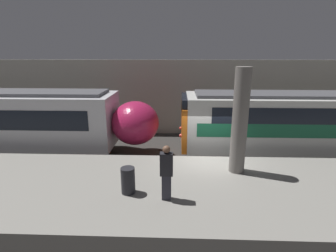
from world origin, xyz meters
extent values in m
plane|color=#33302D|center=(0.00, 0.00, 0.00)|extent=(120.00, 120.00, 0.00)
cube|color=gray|center=(0.00, -2.58, 0.49)|extent=(40.00, 5.16, 0.98)
cube|color=#B2AD9E|center=(0.00, 6.36, 2.40)|extent=(50.00, 0.15, 4.81)
cylinder|color=slate|center=(0.90, -1.37, 2.90)|extent=(0.56, 0.56, 3.84)
ellipsoid|color=#B21E4C|center=(-3.49, 2.40, 1.77)|extent=(2.42, 2.63, 2.22)
sphere|color=#F2EFCC|center=(-2.54, 2.40, 1.37)|extent=(0.20, 0.20, 0.20)
cube|color=orange|center=(-1.00, 2.40, 1.69)|extent=(0.25, 2.80, 2.11)
cube|color=black|center=(-1.00, 2.40, 2.75)|extent=(0.25, 2.51, 0.84)
sphere|color=#EA4C42|center=(-1.15, 1.76, 1.32)|extent=(0.18, 0.18, 0.18)
sphere|color=#EA4C42|center=(-1.15, 3.05, 1.32)|extent=(0.18, 0.18, 0.18)
cube|color=#2D2D38|center=(-1.64, -3.41, 1.38)|extent=(0.28, 0.20, 0.80)
cube|color=#232328|center=(-1.64, -3.41, 2.12)|extent=(0.38, 0.24, 0.69)
sphere|color=brown|center=(-1.64, -3.41, 2.58)|extent=(0.23, 0.23, 0.23)
cylinder|color=#232328|center=(-2.86, -3.10, 1.40)|extent=(0.44, 0.44, 0.85)
camera|label=1|loc=(-1.32, -10.48, 5.31)|focal=28.00mm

